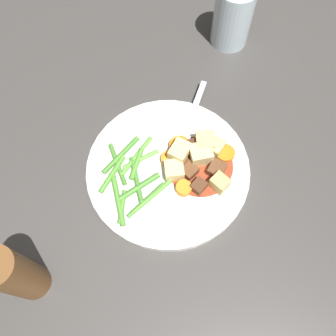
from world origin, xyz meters
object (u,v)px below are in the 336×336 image
object	(u,v)px
fork	(188,125)
meat_chunk_3	(199,186)
carrot_slice_0	(225,153)
meat_chunk_1	(217,169)
carrot_slice_1	(184,188)
potato_chunk_2	(205,143)
potato_chunk_5	(180,153)
pepper_mill	(17,275)
carrot_slice_2	(170,159)
water_glass	(233,16)
potato_chunk_4	(219,183)
dinner_plate	(168,170)
meat_chunk_4	(191,149)
carrot_slice_3	(180,146)
meat_chunk_2	(189,171)
potato_chunk_3	(213,146)
potato_chunk_0	(174,170)
meat_chunk_0	(182,164)
potato_chunk_1	(201,155)

from	to	relation	value
fork	meat_chunk_3	bearing A→B (deg)	-101.60
carrot_slice_0	meat_chunk_1	xyz separation A→B (m)	(-0.02, -0.02, 0.00)
carrot_slice_1	fork	distance (m)	0.12
potato_chunk_2	meat_chunk_3	size ratio (longest dim) A/B	1.42
potato_chunk_5	pepper_mill	world-z (taller)	pepper_mill
carrot_slice_2	water_glass	distance (m)	0.29
meat_chunk_1	potato_chunk_4	bearing A→B (deg)	-103.17
carrot_slice_2	potato_chunk_4	world-z (taller)	potato_chunk_4
dinner_plate	carrot_slice_2	size ratio (longest dim) A/B	9.02
carrot_slice_2	meat_chunk_4	world-z (taller)	meat_chunk_4
carrot_slice_1	potato_chunk_4	distance (m)	0.06
carrot_slice_3	pepper_mill	world-z (taller)	pepper_mill
meat_chunk_2	dinner_plate	bearing A→B (deg)	145.88
potato_chunk_2	fork	size ratio (longest dim) A/B	0.21
potato_chunk_3	water_glass	world-z (taller)	water_glass
potato_chunk_5	water_glass	bearing A→B (deg)	51.38
dinner_plate	potato_chunk_0	size ratio (longest dim) A/B	8.99
carrot_slice_0	carrot_slice_1	world-z (taller)	carrot_slice_1
potato_chunk_2	potato_chunk_3	bearing A→B (deg)	-37.43
meat_chunk_1	meat_chunk_4	distance (m)	0.05
carrot_slice_1	potato_chunk_2	bearing A→B (deg)	46.62
dinner_plate	pepper_mill	world-z (taller)	pepper_mill
dinner_plate	water_glass	bearing A→B (deg)	49.37
potato_chunk_0	fork	world-z (taller)	potato_chunk_0
carrot_slice_2	potato_chunk_4	bearing A→B (deg)	-48.40
potato_chunk_0	potato_chunk_4	distance (m)	0.07
meat_chunk_1	fork	distance (m)	0.10
carrot_slice_0	meat_chunk_0	size ratio (longest dim) A/B	1.40
potato_chunk_4	meat_chunk_4	world-z (taller)	potato_chunk_4
carrot_slice_0	meat_chunk_2	world-z (taller)	meat_chunk_2
potato_chunk_3	pepper_mill	xyz separation A→B (m)	(-0.31, -0.11, 0.04)
potato_chunk_4	pepper_mill	size ratio (longest dim) A/B	0.18
potato_chunk_1	potato_chunk_4	distance (m)	0.05
meat_chunk_2	pepper_mill	size ratio (longest dim) A/B	0.16
carrot_slice_0	carrot_slice_1	xyz separation A→B (m)	(-0.08, -0.04, 0.00)
pepper_mill	meat_chunk_4	bearing A→B (deg)	23.67
potato_chunk_5	potato_chunk_3	bearing A→B (deg)	-4.55
carrot_slice_0	potato_chunk_1	xyz separation A→B (m)	(-0.04, 0.00, 0.01)
carrot_slice_1	potato_chunk_4	bearing A→B (deg)	-11.92
meat_chunk_0	meat_chunk_4	size ratio (longest dim) A/B	0.78
dinner_plate	meat_chunk_4	size ratio (longest dim) A/B	9.44
potato_chunk_1	meat_chunk_3	distance (m)	0.05
dinner_plate	carrot_slice_1	size ratio (longest dim) A/B	10.59
carrot_slice_0	fork	xyz separation A→B (m)	(-0.04, 0.07, -0.00)
potato_chunk_2	potato_chunk_5	size ratio (longest dim) A/B	0.93
carrot_slice_2	meat_chunk_1	size ratio (longest dim) A/B	1.10
potato_chunk_1	potato_chunk_0	bearing A→B (deg)	-168.20
dinner_plate	potato_chunk_4	world-z (taller)	potato_chunk_4
carrot_slice_3	fork	world-z (taller)	carrot_slice_3
dinner_plate	carrot_slice_2	world-z (taller)	carrot_slice_2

